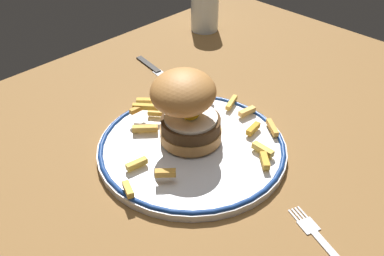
{
  "coord_description": "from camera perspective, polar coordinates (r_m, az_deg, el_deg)",
  "views": [
    {
      "loc": [
        -33.86,
        -35.95,
        45.03
      ],
      "look_at": [
        4.78,
        2.4,
        4.6
      ],
      "focal_mm": 41.68,
      "sensor_mm": 36.0,
      "label": 1
    }
  ],
  "objects": [
    {
      "name": "dinner_plate",
      "position": [
        0.7,
        0.0,
        -2.47
      ],
      "size": [
        29.66,
        29.66,
        1.6
      ],
      "color": "silver",
      "rests_on": "ground_plane"
    },
    {
      "name": "burger",
      "position": [
        0.67,
        -0.73,
        2.7
      ],
      "size": [
        13.95,
        13.73,
        11.86
      ],
      "color": "#B57A3D",
      "rests_on": "dinner_plate"
    },
    {
      "name": "knife",
      "position": [
        0.92,
        -4.47,
        7.32
      ],
      "size": [
        4.45,
        18.0,
        0.7
      ],
      "color": "black",
      "rests_on": "ground_plane"
    },
    {
      "name": "water_glass",
      "position": [
        1.09,
        1.63,
        14.59
      ],
      "size": [
        6.55,
        6.55,
        9.76
      ],
      "color": "silver",
      "rests_on": "ground_plane"
    },
    {
      "name": "fries_pile",
      "position": [
        0.72,
        0.1,
        0.4
      ],
      "size": [
        29.54,
        27.72,
        2.53
      ],
      "color": "gold",
      "rests_on": "dinner_plate"
    },
    {
      "name": "ground_plane",
      "position": [
        0.68,
        -1.41,
        -7.02
      ],
      "size": [
        127.59,
        89.48,
        4.0
      ],
      "primitive_type": "cube",
      "color": "brown"
    },
    {
      "name": "fork",
      "position": [
        0.6,
        16.64,
        -14.03
      ],
      "size": [
        6.31,
        13.98,
        0.36
      ],
      "color": "silver",
      "rests_on": "ground_plane"
    }
  ]
}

